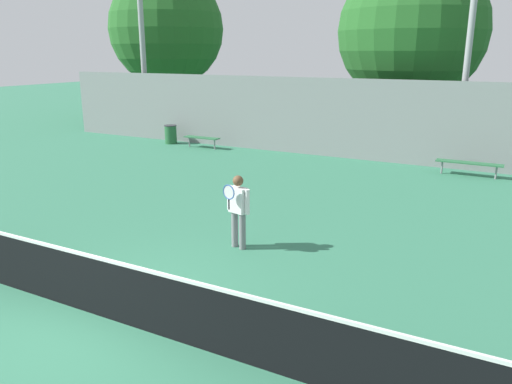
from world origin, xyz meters
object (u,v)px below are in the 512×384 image
Objects in this scene: bench_adjacent_court at (469,163)px; trash_bin at (171,134)px; tennis_player at (238,207)px; light_pole_near_left at (141,14)px; bench_courtside_near at (202,138)px; tennis_net at (100,286)px; tree_green_tall at (412,31)px; tree_green_broad at (167,29)px.

bench_adjacent_court is 2.52× the size of trash_bin.
tennis_player is 16.32m from light_pole_near_left.
bench_courtside_near is 1.96× the size of trash_bin.
light_pole_near_left is (-4.29, 1.53, 5.30)m from bench_courtside_near.
tennis_net is 17.78m from tree_green_tall.
light_pole_near_left is 6.48m from tree_green_broad.
tree_green_tall is 15.07m from tree_green_broad.
tennis_player is (0.45, 3.49, 0.38)m from tennis_net.
tennis_player reaches higher than bench_adjacent_court.
tree_green_broad reaches higher than tennis_player.
tree_green_broad is at bearing 117.60° from light_pole_near_left.
bench_courtside_near is 10.71m from bench_adjacent_court.
bench_adjacent_court is 0.24× the size of tree_green_broad.
trash_bin is (-1.88, 0.27, -0.01)m from bench_courtside_near.
tree_green_broad is (-17.99, 7.27, 4.87)m from bench_adjacent_court.
tennis_player is 22.24m from tree_green_broad.
tree_green_tall reaches higher than tennis_player.
trash_bin is at bearing -27.61° from light_pole_near_left.
tennis_player is at bearing -52.00° from bench_courtside_near.
light_pole_near_left reaches higher than bench_courtside_near.
tennis_player reaches higher than tennis_net.
tennis_player is 0.16× the size of light_pole_near_left.
light_pole_near_left is at bearing 149.49° from tennis_player.
light_pole_near_left is at bearing -165.34° from tree_green_tall.
tennis_net reaches higher than bench_adjacent_court.
tennis_player is at bearing -48.67° from tree_green_broad.
tennis_player is 0.20× the size of tree_green_tall.
bench_adjacent_court is 15.98m from light_pole_near_left.
light_pole_near_left reaches higher than tree_green_tall.
tennis_player is at bearing 82.68° from tennis_net.
tennis_net reaches higher than trash_bin.
tennis_player is at bearing -111.55° from bench_adjacent_court.
tree_green_tall is at bearing 14.66° from light_pole_near_left.
tennis_net is 5.61× the size of bench_adjacent_court.
tree_green_broad is (-14.83, 2.64, 0.47)m from tree_green_tall.
light_pole_near_left is (-11.40, 10.64, 4.83)m from tennis_player.
tree_green_broad is at bearing 125.07° from tennis_net.
tree_green_tall is (11.83, 3.10, -0.90)m from light_pole_near_left.
tennis_net is 18.62m from light_pole_near_left.
light_pole_near_left is at bearing 152.39° from trash_bin.
tennis_player reaches higher than trash_bin.
bench_adjacent_court is (4.04, 12.60, -0.09)m from tennis_net.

